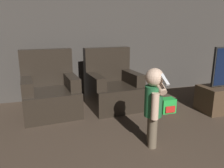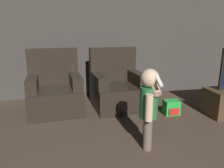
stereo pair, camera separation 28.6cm
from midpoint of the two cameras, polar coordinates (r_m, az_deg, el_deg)
wall_back at (r=4.25m, az=-2.56°, el=14.17°), size 8.40×0.05×2.60m
armchair_left at (r=3.62m, az=-12.52°, el=-1.81°), size 0.89×0.89×0.99m
armchair_right at (r=3.73m, az=3.52°, el=-0.97°), size 0.89×0.89×0.99m
person_toddler at (r=2.43m, az=13.03°, el=-4.83°), size 0.20×0.35×0.91m
toy_backpack at (r=3.58m, az=17.50°, el=-5.93°), size 0.23×0.19×0.23m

